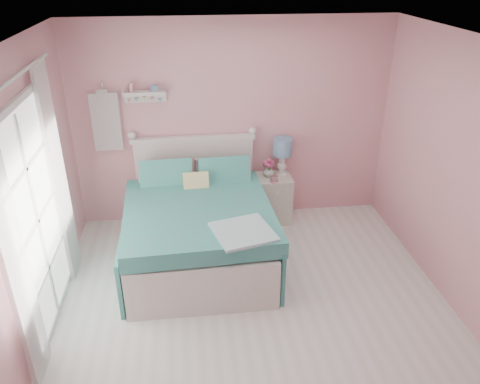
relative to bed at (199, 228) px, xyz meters
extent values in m
plane|color=silver|center=(0.51, -1.23, -0.40)|extent=(4.50, 4.50, 0.00)
plane|color=pink|center=(0.51, 1.02, 0.90)|extent=(4.00, 0.00, 4.00)
plane|color=pink|center=(-1.49, -1.23, 0.90)|extent=(0.00, 4.50, 4.50)
plane|color=white|center=(0.51, -1.23, 2.20)|extent=(4.50, 4.50, 0.00)
cube|color=silver|center=(0.00, -0.03, -0.19)|extent=(1.56, 2.01, 0.42)
cube|color=silver|center=(0.00, -0.03, 0.10)|extent=(1.50, 1.95, 0.16)
cube|color=silver|center=(0.00, 0.96, 0.15)|extent=(1.51, 0.07, 1.11)
cube|color=silver|center=(0.00, 0.96, 0.74)|extent=(1.57, 0.09, 0.06)
cube|color=silver|center=(0.00, -1.00, -0.12)|extent=(1.51, 0.06, 0.56)
cube|color=teal|center=(0.00, -0.18, 0.27)|extent=(1.67, 1.75, 0.18)
cube|color=#D38991|center=(-0.35, 0.64, 0.38)|extent=(0.69, 0.31, 0.43)
cube|color=#D38991|center=(0.35, 0.64, 0.38)|extent=(0.69, 0.31, 0.43)
cube|color=#CCBC59|center=(0.00, 0.36, 0.38)|extent=(0.31, 0.23, 0.31)
cube|color=beige|center=(1.03, 0.78, -0.08)|extent=(0.44, 0.41, 0.63)
cube|color=silver|center=(1.03, 0.59, 0.10)|extent=(0.38, 0.02, 0.16)
sphere|color=white|center=(1.03, 0.57, 0.10)|extent=(0.03, 0.03, 0.03)
cylinder|color=white|center=(1.13, 0.86, 0.24)|extent=(0.16, 0.16, 0.02)
cylinder|color=white|center=(1.13, 0.86, 0.38)|extent=(0.08, 0.08, 0.27)
cylinder|color=#6E94B8|center=(1.13, 0.86, 0.62)|extent=(0.25, 0.25, 0.23)
imported|color=silver|center=(0.95, 0.80, 0.31)|extent=(0.14, 0.14, 0.15)
imported|color=#C9868D|center=(0.99, 0.63, 0.27)|extent=(0.10, 0.10, 0.08)
sphere|color=#D1477B|center=(0.95, 0.80, 0.46)|extent=(0.06, 0.06, 0.06)
sphere|color=#D1477B|center=(0.99, 0.82, 0.42)|extent=(0.06, 0.06, 0.06)
sphere|color=#D1477B|center=(0.91, 0.81, 0.43)|extent=(0.06, 0.06, 0.06)
sphere|color=#D1477B|center=(0.97, 0.77, 0.40)|extent=(0.06, 0.06, 0.06)
sphere|color=#D1477B|center=(0.92, 0.78, 0.41)|extent=(0.06, 0.06, 0.06)
cube|color=silver|center=(-0.55, 0.94, 1.35)|extent=(0.50, 0.14, 0.04)
cube|color=silver|center=(-0.55, 1.00, 1.28)|extent=(0.50, 0.03, 0.12)
cylinder|color=#D18C99|center=(-0.70, 0.94, 1.42)|extent=(0.06, 0.06, 0.10)
cube|color=#6E94B8|center=(-0.43, 0.94, 1.40)|extent=(0.08, 0.06, 0.07)
cube|color=white|center=(-1.04, 0.95, 1.00)|extent=(0.34, 0.03, 0.72)
cube|color=silver|center=(-1.46, -0.83, 1.73)|extent=(0.04, 1.32, 0.06)
cube|color=silver|center=(-1.46, -0.83, -0.37)|extent=(0.04, 1.32, 0.06)
cube|color=silver|center=(-1.46, -1.46, 0.65)|extent=(0.04, 0.06, 2.10)
cube|color=silver|center=(-1.46, -0.20, 0.65)|extent=(0.04, 0.06, 2.10)
cube|color=white|center=(-1.46, -0.83, 0.68)|extent=(0.02, 1.20, 2.04)
cube|color=white|center=(-1.41, -1.58, 0.78)|extent=(0.04, 0.40, 2.32)
cube|color=white|center=(-1.41, -0.09, 0.78)|extent=(0.04, 0.40, 2.32)
camera|label=1|loc=(-0.08, -4.64, 2.80)|focal=35.00mm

